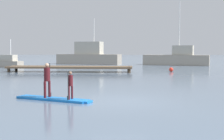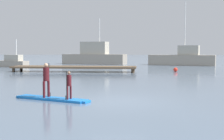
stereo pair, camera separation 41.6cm
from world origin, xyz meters
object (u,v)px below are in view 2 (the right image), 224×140
Objects in this scene: motor_boat_small_navy at (11,62)px; mooring_buoy_far at (176,70)px; paddleboard_near at (52,99)px; fishing_boat_green_midground at (183,58)px; paddler_adult at (46,78)px; trawler_grey_distant at (94,56)px; paddler_child_solo at (69,84)px.

motor_boat_small_navy is 20.94m from mooring_buoy_far.
fishing_boat_green_midground reaches higher than paddleboard_near.
fishing_boat_green_midground is 13.49m from mooring_buoy_far.
trawler_grey_distant reaches higher than paddler_adult.
paddler_adult is 19.57m from mooring_buoy_far.
paddleboard_near is 32.89m from fishing_boat_green_midground.
trawler_grey_distant is (-3.68, 34.04, 1.20)m from paddleboard_near.
paddler_child_solo is at bearing -21.71° from paddleboard_near.
fishing_boat_green_midground reaches higher than trawler_grey_distant.
fishing_boat_green_midground is 23.24m from motor_boat_small_navy.
motor_boat_small_navy reaches higher than paddleboard_near.
fishing_boat_green_midground is at bearing 80.16° from mooring_buoy_far.
paddler_child_solo is (0.82, -0.33, 0.72)m from paddleboard_near.
motor_boat_small_navy is (-22.21, -6.81, -0.40)m from fishing_boat_green_midground.
motor_boat_small_navy is 0.51× the size of trawler_grey_distant.
trawler_grey_distant is 23.28× the size of mooring_buoy_far.
trawler_grey_distant is at bearing 169.04° from fishing_boat_green_midground.
paddler_child_solo is 32.97m from fishing_boat_green_midground.
paddler_adult is 3.51× the size of mooring_buoy_far.
fishing_boat_green_midground is (8.54, 31.84, 0.23)m from paddler_child_solo.
paddleboard_near is at bearing -22.21° from paddler_adult.
motor_boat_small_navy reaches higher than paddler_adult.
paddler_adult reaches higher than mooring_buoy_far.
paddleboard_near is at bearing -106.54° from fishing_boat_green_midground.
motor_boat_small_navy is at bearing 117.04° from paddler_adult.
paddler_adult is 1.25× the size of paddler_child_solo.
mooring_buoy_far is (6.24, 18.57, -0.55)m from paddler_child_solo.
motor_boat_small_navy is (-13.67, 25.04, -0.17)m from paddler_child_solo.
fishing_boat_green_midground reaches higher than motor_boat_small_navy.
mooring_buoy_far reaches higher than paddleboard_near.
fishing_boat_green_midground is at bearing 17.04° from motor_boat_small_navy.
motor_boat_small_navy is 11.98× the size of mooring_buoy_far.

